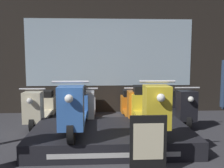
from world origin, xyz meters
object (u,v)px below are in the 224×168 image
Objects in this scene: scooter_display_right at (147,107)px; scooter_backrow_3 at (176,106)px; scooter_backrow_0 at (41,107)px; scooter_backrow_2 at (132,106)px; scooter_display_left at (76,108)px; price_sign_board at (148,145)px; scooter_backrow_1 at (87,107)px.

scooter_backrow_3 is at bearing 56.50° from scooter_display_right.
scooter_display_right is at bearing -34.71° from scooter_backrow_0.
scooter_display_right is 1.45m from scooter_backrow_2.
scooter_display_left is 1.69m from scooter_backrow_0.
scooter_backrow_2 is (-0.06, 1.42, -0.28)m from scooter_display_right.
scooter_backrow_3 is (0.94, 1.42, -0.28)m from scooter_display_right.
scooter_backrow_3 reaches higher than price_sign_board.
scooter_backrow_2 is 1.00m from scooter_backrow_3.
scooter_backrow_1 is (0.12, 1.42, -0.28)m from scooter_display_left.
scooter_backrow_0 is at bearing 180.00° from scooter_backrow_3.
scooter_backrow_2 is 2.51m from price_sign_board.
scooter_backrow_3 is 2.75m from price_sign_board.
scooter_backrow_2 is at bearing 86.77° from price_sign_board.
scooter_backrow_1 is (1.00, 0.00, 0.00)m from scooter_backrow_0.
scooter_backrow_0 is at bearing 180.00° from scooter_backrow_1.
scooter_backrow_0 is 1.99m from scooter_backrow_2.
price_sign_board is at bearing -114.42° from scooter_backrow_3.
scooter_display_right reaches higher than scooter_backrow_0.
price_sign_board is at bearing -100.34° from scooter_display_right.
scooter_backrow_0 and scooter_backrow_3 have the same top height.
scooter_backrow_3 is (2.11, 1.42, -0.28)m from scooter_display_left.
scooter_backrow_1 is at bearing 180.00° from scooter_backrow_2.
scooter_backrow_0 and scooter_backrow_2 have the same top height.
scooter_display_left is 1.00× the size of scooter_display_right.
scooter_display_left is at bearing -146.11° from scooter_backrow_3.
scooter_display_right is 1.00× the size of scooter_backrow_3.
scooter_display_right is at bearing 79.66° from price_sign_board.
scooter_display_right is 1.79m from scooter_backrow_1.
scooter_backrow_1 and scooter_backrow_3 have the same top height.
scooter_display_right is (1.17, 0.00, 0.00)m from scooter_display_left.
scooter_backrow_0 is at bearing 145.29° from scooter_display_right.
scooter_backrow_3 is at bearing 0.00° from scooter_backrow_2.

